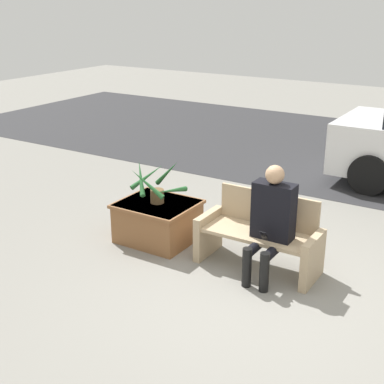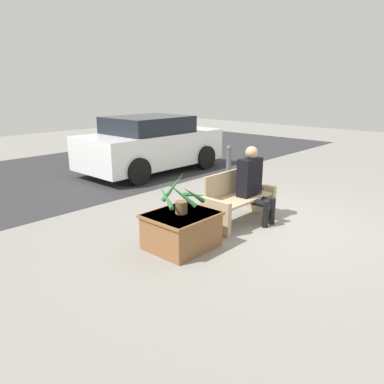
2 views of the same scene
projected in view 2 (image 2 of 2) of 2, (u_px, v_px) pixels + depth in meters
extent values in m
plane|color=gray|center=(272.00, 225.00, 6.28)|extent=(30.00, 30.00, 0.00)
cube|color=#2D2D30|center=(78.00, 171.00, 10.23)|extent=(20.00, 6.00, 0.01)
cube|color=tan|center=(215.00, 217.00, 5.87)|extent=(0.09, 0.56, 0.54)
cube|color=tan|center=(261.00, 199.00, 6.80)|extent=(0.09, 0.56, 0.54)
cube|color=tan|center=(240.00, 198.00, 6.29)|extent=(1.23, 0.52, 0.04)
cube|color=tan|center=(228.00, 183.00, 6.40)|extent=(1.23, 0.04, 0.41)
cube|color=black|center=(250.00, 177.00, 6.31)|extent=(0.46, 0.22, 0.64)
sphere|color=tan|center=(252.00, 152.00, 6.18)|extent=(0.21, 0.21, 0.21)
cylinder|color=black|center=(255.00, 202.00, 6.21)|extent=(0.11, 0.41, 0.11)
cylinder|color=black|center=(262.00, 199.00, 6.35)|extent=(0.11, 0.41, 0.11)
cylinder|color=black|center=(265.00, 214.00, 6.12)|extent=(0.10, 0.10, 0.45)
cylinder|color=black|center=(272.00, 211.00, 6.27)|extent=(0.10, 0.10, 0.45)
cube|color=black|center=(261.00, 191.00, 6.22)|extent=(0.07, 0.09, 0.12)
cube|color=brown|center=(181.00, 230.00, 5.34)|extent=(0.90, 0.78, 0.52)
cube|color=brown|center=(181.00, 215.00, 5.28)|extent=(0.95, 0.83, 0.04)
cylinder|color=brown|center=(181.00, 207.00, 5.25)|extent=(0.17, 0.17, 0.18)
cone|color=#26602D|center=(195.00, 195.00, 5.37)|extent=(0.14, 0.53, 0.16)
cone|color=#26602D|center=(174.00, 186.00, 5.32)|extent=(0.42, 0.14, 0.41)
cone|color=#26602D|center=(165.00, 196.00, 5.10)|extent=(0.25, 0.49, 0.28)
cone|color=#26602D|center=(181.00, 194.00, 4.99)|extent=(0.34, 0.37, 0.38)
cone|color=#26602D|center=(193.00, 195.00, 5.05)|extent=(0.47, 0.10, 0.34)
cube|color=silver|center=(151.00, 148.00, 10.04)|extent=(3.87, 1.80, 0.84)
cube|color=black|center=(148.00, 125.00, 9.80)|extent=(2.01, 1.66, 0.43)
cylinder|color=black|center=(206.00, 158.00, 10.39)|extent=(0.65, 0.18, 0.65)
cylinder|color=black|center=(161.00, 150.00, 11.56)|extent=(0.65, 0.18, 0.65)
cylinder|color=black|center=(139.00, 172.00, 8.69)|extent=(0.65, 0.18, 0.65)
cylinder|color=black|center=(95.00, 161.00, 9.86)|extent=(0.65, 0.18, 0.65)
cylinder|color=#4C4C51|center=(229.00, 164.00, 9.42)|extent=(0.12, 0.12, 0.71)
sphere|color=#4C4C51|center=(229.00, 148.00, 9.31)|extent=(0.14, 0.14, 0.14)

